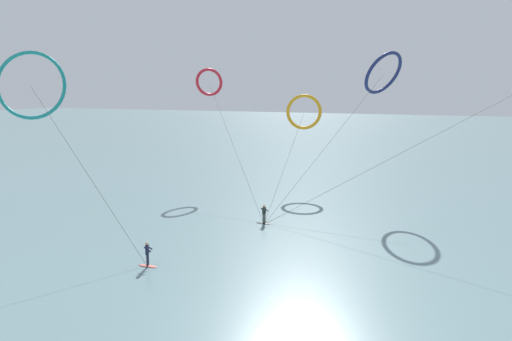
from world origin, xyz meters
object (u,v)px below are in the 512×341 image
(surfer_coral, at_px, (148,256))
(kite_crimson, at_px, (209,82))
(surfer_charcoal, at_px, (264,215))
(kite_teal, at_px, (31,85))
(kite_navy, at_px, (383,73))
(kite_amber, at_px, (304,112))

(surfer_coral, height_order, kite_crimson, kite_crimson)
(surfer_charcoal, relative_size, kite_crimson, 0.10)
(surfer_charcoal, distance_m, kite_teal, 20.89)
(surfer_coral, bearing_deg, kite_crimson, 174.42)
(surfer_charcoal, height_order, kite_navy, kite_navy)
(kite_amber, bearing_deg, kite_teal, -128.49)
(surfer_coral, xyz_separation_m, kite_amber, (3.26, 28.03, 8.17))
(surfer_coral, relative_size, kite_navy, 0.10)
(surfer_coral, height_order, kite_navy, kite_navy)
(kite_teal, bearing_deg, kite_crimson, 61.87)
(surfer_coral, xyz_separation_m, kite_navy, (12.34, 25.30, 12.47))
(kite_crimson, bearing_deg, surfer_coral, -116.52)
(kite_teal, height_order, kite_crimson, kite_teal)
(surfer_charcoal, bearing_deg, kite_navy, 159.28)
(kite_navy, bearing_deg, surfer_charcoal, 1.93)
(surfer_coral, height_order, kite_amber, kite_amber)
(surfer_charcoal, distance_m, kite_amber, 18.20)
(kite_amber, bearing_deg, surfer_coral, -108.63)
(kite_amber, bearing_deg, surfer_charcoal, -99.19)
(kite_navy, relative_size, kite_amber, 0.95)
(kite_crimson, bearing_deg, surfer_charcoal, -94.08)
(surfer_charcoal, relative_size, surfer_coral, 1.00)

